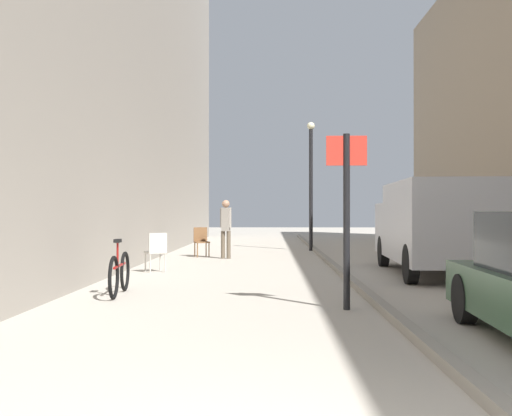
% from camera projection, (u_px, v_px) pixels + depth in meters
% --- Properties ---
extents(ground_plane, '(80.00, 80.00, 0.00)m').
position_uv_depth(ground_plane, '(273.00, 271.00, 14.68)').
color(ground_plane, '#A8A093').
extents(kerb_strip, '(0.16, 40.00, 0.12)m').
position_uv_depth(kerb_strip, '(337.00, 268.00, 14.65)').
color(kerb_strip, gray).
rests_on(kerb_strip, ground_plane).
extents(pedestrian_main_foreground, '(0.35, 0.25, 1.80)m').
position_uv_depth(pedestrian_main_foreground, '(226.00, 225.00, 18.46)').
color(pedestrian_main_foreground, brown).
rests_on(pedestrian_main_foreground, ground_plane).
extents(delivery_van, '(2.29, 5.61, 2.11)m').
position_uv_depth(delivery_van, '(435.00, 224.00, 13.84)').
color(delivery_van, '#B7B7BC').
rests_on(delivery_van, ground_plane).
extents(street_sign_post, '(0.60, 0.10, 2.60)m').
position_uv_depth(street_sign_post, '(347.00, 205.00, 8.88)').
color(street_sign_post, black).
rests_on(street_sign_post, ground_plane).
extents(lamp_post, '(0.28, 0.28, 4.76)m').
position_uv_depth(lamp_post, '(311.00, 177.00, 22.23)').
color(lamp_post, black).
rests_on(lamp_post, ground_plane).
extents(bicycle_leaning, '(0.17, 1.77, 0.98)m').
position_uv_depth(bicycle_leaning, '(120.00, 273.00, 10.43)').
color(bicycle_leaning, black).
rests_on(bicycle_leaning, ground_plane).
extents(cafe_chair_near_window, '(0.56, 0.56, 0.94)m').
position_uv_depth(cafe_chair_near_window, '(201.00, 240.00, 19.25)').
color(cafe_chair_near_window, brown).
rests_on(cafe_chair_near_window, ground_plane).
extents(cafe_chair_by_doorway, '(0.60, 0.60, 0.94)m').
position_uv_depth(cafe_chair_by_doorway, '(156.00, 249.00, 14.36)').
color(cafe_chair_by_doorway, '#B7B2A8').
rests_on(cafe_chair_by_doorway, ground_plane).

